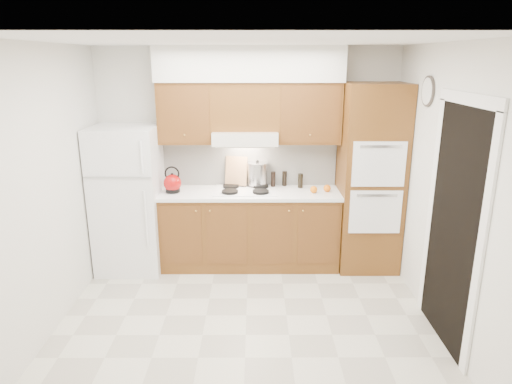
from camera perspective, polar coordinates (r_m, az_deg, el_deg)
floor at (r=4.70m, az=-1.21°, el=-15.17°), size 3.60×3.60×0.00m
ceiling at (r=4.01m, az=-1.45°, el=18.38°), size 3.60×3.60×0.00m
wall_back at (r=5.63m, az=-1.02°, el=4.48°), size 3.60×0.02×2.60m
wall_left at (r=4.58m, az=-24.47°, el=0.19°), size 0.02×3.00×2.60m
wall_right at (r=4.51m, az=22.20°, el=0.23°), size 0.02×3.00×2.60m
fridge at (r=5.59m, az=-15.61°, el=-0.87°), size 0.75×0.72×1.72m
base_cabinets at (r=5.58m, az=-0.77°, el=-4.73°), size 2.11×0.60×0.90m
countertop at (r=5.42m, az=-0.79°, el=-0.13°), size 2.13×0.62×0.04m
backsplash at (r=5.63m, az=-0.77°, el=3.66°), size 2.11×0.03×0.56m
oven_cabinet at (r=5.53m, az=14.05°, el=1.63°), size 0.70×0.65×2.20m
upper_cab_left at (r=5.44m, az=-8.75°, el=9.75°), size 0.63×0.33×0.70m
upper_cab_right at (r=5.41m, az=6.62°, el=9.80°), size 0.73×0.33×0.70m
range_hood at (r=5.36m, az=-1.34°, el=6.87°), size 0.75×0.45×0.15m
upper_cab_over_hood at (r=5.37m, az=-1.36°, el=10.66°), size 0.75×0.33×0.55m
soffit at (r=5.33m, az=-0.84°, el=15.73°), size 2.13×0.36×0.40m
cooktop at (r=5.43m, az=-1.31°, el=0.20°), size 0.74×0.50×0.01m
doorway at (r=4.27m, az=23.41°, el=-4.30°), size 0.02×0.90×2.10m
wall_clock at (r=4.87m, az=20.71°, el=11.71°), size 0.02×0.30×0.30m
kettle at (r=5.43m, az=-10.40°, el=1.11°), size 0.21×0.21×0.21m
cutting_board at (r=5.57m, az=-2.48°, el=2.66°), size 0.28×0.14×0.35m
stock_pot at (r=5.58m, az=0.19°, el=2.29°), size 0.32×0.32×0.27m
condiment_a at (r=5.57m, az=2.17°, el=1.56°), size 0.06×0.06×0.19m
condiment_b at (r=5.65m, az=3.58°, el=1.70°), size 0.07×0.07×0.18m
condiment_c at (r=5.57m, az=5.58°, el=1.40°), size 0.06×0.06×0.17m
orange_near at (r=5.38m, az=7.23°, el=0.31°), size 0.09×0.09×0.08m
orange_far at (r=5.45m, az=8.88°, el=0.46°), size 0.09×0.09×0.09m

